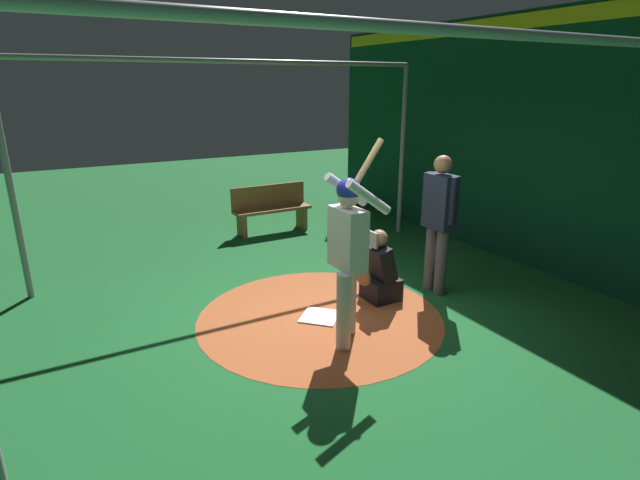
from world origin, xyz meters
TOP-DOWN VIEW (x-y plane):
  - ground_plane at (0.00, 0.00)m, footprint 26.05×26.05m
  - dirt_circle at (0.00, 0.00)m, footprint 2.86×2.86m
  - home_plate at (0.00, 0.00)m, footprint 0.59×0.59m
  - batter at (0.01, 0.60)m, footprint 0.68×0.49m
  - catcher at (-0.88, -0.07)m, footprint 0.58×0.40m
  - umpire at (-1.67, 0.07)m, footprint 0.22×0.49m
  - back_wall at (-3.65, 0.00)m, footprint 0.23×10.05m
  - cage_frame at (0.00, 0.00)m, footprint 5.98×4.72m
  - bench at (-0.94, -3.50)m, footprint 1.43×0.36m

SIDE VIEW (x-z plane):
  - ground_plane at x=0.00m, z-range 0.00..0.00m
  - dirt_circle at x=0.00m, z-range 0.00..0.01m
  - home_plate at x=0.00m, z-range 0.01..0.02m
  - catcher at x=-0.88m, z-range -0.10..0.82m
  - bench at x=-0.94m, z-range 0.01..0.86m
  - umpire at x=-1.67m, z-range 0.12..1.90m
  - batter at x=0.01m, z-range 0.02..2.11m
  - back_wall at x=-3.65m, z-range 0.01..3.60m
  - cage_frame at x=0.00m, z-range 0.62..3.55m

